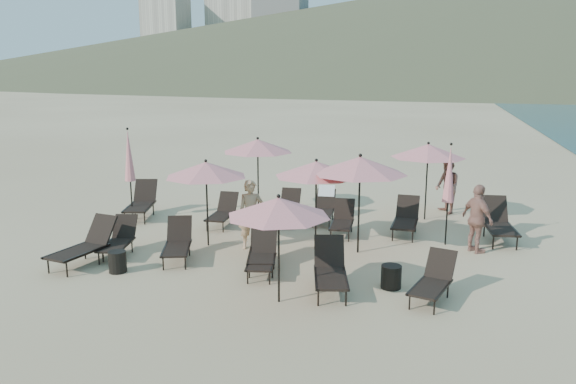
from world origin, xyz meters
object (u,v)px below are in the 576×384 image
(umbrella_open_3, at_px, (258,146))
(umbrella_closed_1, at_px, (129,156))
(lounger_2, at_px, (262,255))
(lounger_8, at_px, (287,208))
(lounger_9, at_px, (324,206))
(lounger_12, at_px, (498,222))
(beachgoer_b, at_px, (447,186))
(beachgoer_a, at_px, (251,214))
(lounger_11, at_px, (406,218))
(side_table_1, at_px, (391,277))
(umbrella_closed_0, at_px, (449,174))
(lounger_1, at_px, (177,242))
(umbrella_open_1, at_px, (316,169))
(umbrella_open_0, at_px, (206,170))
(lounger_4, at_px, (330,269))
(lounger_13, at_px, (119,239))
(side_table_0, at_px, (117,262))
(lounger_3, at_px, (263,248))
(lounger_0, at_px, (84,244))
(beachgoer_c, at_px, (477,219))
(lounger_10, at_px, (343,220))
(umbrella_open_5, at_px, (279,207))
(lounger_5, at_px, (433,280))
(lounger_6, at_px, (141,202))
(umbrella_open_4, at_px, (428,151))
(umbrella_open_2, at_px, (360,165))

(umbrella_open_3, height_order, umbrella_closed_1, umbrella_closed_1)
(lounger_2, relative_size, lounger_8, 0.97)
(lounger_9, distance_m, lounger_12, 4.90)
(lounger_8, bearing_deg, beachgoer_b, 23.77)
(beachgoer_a, bearing_deg, lounger_11, 10.74)
(side_table_1, bearing_deg, umbrella_closed_0, 71.91)
(lounger_9, bearing_deg, beachgoer_a, -116.84)
(lounger_1, bearing_deg, umbrella_open_1, 12.58)
(umbrella_open_0, bearing_deg, lounger_1, -102.24)
(lounger_1, relative_size, lounger_4, 0.94)
(lounger_13, height_order, side_table_0, lounger_13)
(lounger_3, bearing_deg, lounger_0, 178.17)
(umbrella_open_1, xyz_separation_m, beachgoer_c, (3.95, 0.56, -1.16))
(lounger_2, relative_size, beachgoer_b, 0.91)
(umbrella_open_3, relative_size, beachgoer_a, 1.36)
(lounger_3, xyz_separation_m, umbrella_open_0, (-1.85, 1.16, 1.56))
(lounger_0, xyz_separation_m, lounger_4, (5.82, -0.10, -0.02))
(umbrella_open_0, distance_m, umbrella_closed_1, 3.72)
(lounger_8, relative_size, lounger_10, 1.05)
(lounger_11, bearing_deg, lounger_4, -103.32)
(lounger_12, height_order, umbrella_closed_1, umbrella_closed_1)
(lounger_10, xyz_separation_m, lounger_11, (1.68, 0.46, 0.04))
(lounger_0, xyz_separation_m, lounger_9, (4.61, 5.25, -0.01))
(beachgoer_c, bearing_deg, lounger_12, -65.38)
(umbrella_closed_1, distance_m, beachgoer_b, 9.83)
(umbrella_open_5, xyz_separation_m, side_table_1, (2.05, 1.29, -1.66))
(lounger_0, xyz_separation_m, lounger_13, (0.41, 0.78, -0.07))
(lounger_4, height_order, beachgoer_a, beachgoer_a)
(lounger_12, relative_size, beachgoer_a, 1.08)
(umbrella_open_5, distance_m, beachgoer_b, 8.79)
(umbrella_closed_0, bearing_deg, side_table_0, -150.43)
(lounger_13, xyz_separation_m, beachgoer_a, (2.94, 1.38, 0.47))
(lounger_2, xyz_separation_m, umbrella_closed_0, (3.96, 3.22, 1.45))
(lounger_5, bearing_deg, lounger_6, 169.55)
(umbrella_open_0, xyz_separation_m, umbrella_open_5, (2.77, -3.02, -0.09))
(lounger_1, distance_m, lounger_2, 2.26)
(lounger_3, xyz_separation_m, side_table_0, (-3.02, -1.21, -0.19))
(lounger_13, height_order, umbrella_open_4, umbrella_open_4)
(umbrella_open_2, relative_size, umbrella_open_3, 1.03)
(lounger_11, distance_m, umbrella_open_3, 5.20)
(lounger_6, xyz_separation_m, lounger_13, (1.32, -3.43, -0.08))
(lounger_6, bearing_deg, lounger_10, -17.41)
(lounger_11, height_order, umbrella_open_3, umbrella_open_3)
(lounger_5, relative_size, beachgoer_a, 0.91)
(lounger_2, height_order, lounger_13, lounger_13)
(lounger_1, relative_size, lounger_5, 1.05)
(lounger_12, bearing_deg, beachgoer_b, 109.10)
(lounger_8, bearing_deg, lounger_11, -9.29)
(lounger_8, relative_size, umbrella_closed_1, 0.58)
(lounger_6, height_order, beachgoer_c, beachgoer_c)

